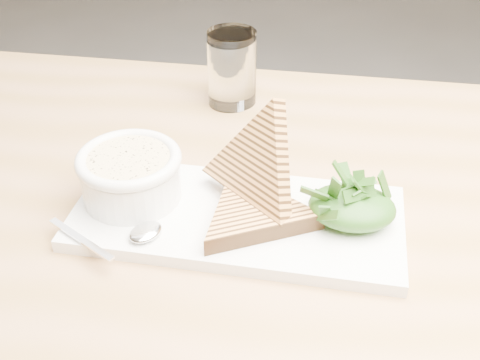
% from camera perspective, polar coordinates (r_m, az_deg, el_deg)
% --- Properties ---
extents(table_top, '(1.12, 0.75, 0.04)m').
position_cam_1_polar(table_top, '(0.80, -6.28, -1.93)').
color(table_top, '#AC7C4F').
rests_on(table_top, ground).
extents(table_leg_bl, '(0.06, 0.06, 0.71)m').
position_cam_1_polar(table_leg_bl, '(1.44, -21.62, -3.93)').
color(table_leg_bl, '#AC7C4F').
rests_on(table_leg_bl, ground).
extents(table_leg_br, '(0.06, 0.06, 0.71)m').
position_cam_1_polar(table_leg_br, '(1.30, 21.25, -8.84)').
color(table_leg_br, '#AC7C4F').
rests_on(table_leg_br, ground).
extents(platter, '(0.39, 0.18, 0.02)m').
position_cam_1_polar(platter, '(0.72, -0.27, -3.64)').
color(platter, white).
rests_on(platter, table_top).
extents(soup_bowl, '(0.12, 0.12, 0.05)m').
position_cam_1_polar(soup_bowl, '(0.74, -10.28, -0.02)').
color(soup_bowl, white).
rests_on(soup_bowl, platter).
extents(soup, '(0.10, 0.10, 0.01)m').
position_cam_1_polar(soup, '(0.72, -10.51, 1.83)').
color(soup, beige).
rests_on(soup, soup_bowl).
extents(bowl_rim, '(0.13, 0.13, 0.01)m').
position_cam_1_polar(bowl_rim, '(0.72, -10.53, 1.96)').
color(bowl_rim, white).
rests_on(bowl_rim, soup_bowl).
extents(sandwich_flat, '(0.22, 0.22, 0.02)m').
position_cam_1_polar(sandwich_flat, '(0.70, 1.30, -3.17)').
color(sandwich_flat, '#DA9249').
rests_on(sandwich_flat, platter).
extents(sandwich_lean, '(0.22, 0.22, 0.19)m').
position_cam_1_polar(sandwich_lean, '(0.70, 1.52, 1.43)').
color(sandwich_lean, '#DA9249').
rests_on(sandwich_lean, sandwich_flat).
extents(salad_base, '(0.10, 0.08, 0.04)m').
position_cam_1_polar(salad_base, '(0.70, 10.56, -2.55)').
color(salad_base, '#123D11').
rests_on(salad_base, platter).
extents(arugula_pile, '(0.11, 0.10, 0.05)m').
position_cam_1_polar(arugula_pile, '(0.70, 10.63, -2.06)').
color(arugula_pile, '#39671D').
rests_on(arugula_pile, platter).
extents(spoon_bowl, '(0.05, 0.05, 0.01)m').
position_cam_1_polar(spoon_bowl, '(0.69, -8.95, -4.89)').
color(spoon_bowl, silver).
rests_on(spoon_bowl, platter).
extents(spoon_handle, '(0.09, 0.06, 0.00)m').
position_cam_1_polar(spoon_handle, '(0.69, -14.85, -5.42)').
color(spoon_handle, silver).
rests_on(spoon_handle, platter).
extents(glass_near, '(0.07, 0.07, 0.11)m').
position_cam_1_polar(glass_near, '(0.95, -0.97, 10.13)').
color(glass_near, white).
rests_on(glass_near, table_top).
extents(glass_far, '(0.08, 0.08, 0.12)m').
position_cam_1_polar(glass_far, '(0.95, -0.77, 10.61)').
color(glass_far, white).
rests_on(glass_far, table_top).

